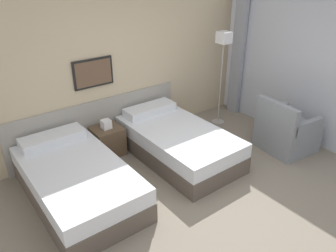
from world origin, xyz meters
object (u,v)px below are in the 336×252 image
(nightstand, at_px, (108,140))
(armchair, at_px, (286,133))
(floor_lamp, at_px, (223,50))
(bed_near_window, at_px, (177,142))
(bed_near_door, at_px, (77,181))

(nightstand, relative_size, armchair, 0.68)
(floor_lamp, bearing_deg, armchair, -83.47)
(bed_near_window, bearing_deg, armchair, -29.90)
(bed_near_window, relative_size, floor_lamp, 1.16)
(bed_near_window, distance_m, floor_lamp, 1.87)
(floor_lamp, bearing_deg, nightstand, 173.55)
(bed_near_window, height_order, nightstand, bed_near_window)
(armchair, bearing_deg, floor_lamp, 12.93)
(bed_near_door, relative_size, armchair, 2.26)
(bed_near_door, height_order, nightstand, bed_near_door)
(bed_near_window, bearing_deg, floor_lamp, 18.76)
(bed_near_window, xyz_separation_m, floor_lamp, (1.40, 0.48, 1.15))
(floor_lamp, height_order, armchair, floor_lamp)
(bed_near_door, height_order, floor_lamp, floor_lamp)
(bed_near_window, relative_size, armchair, 2.26)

